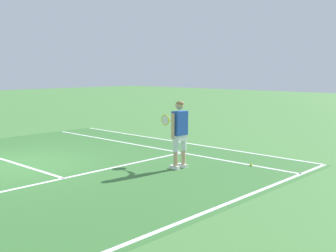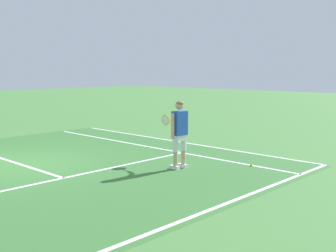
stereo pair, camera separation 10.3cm
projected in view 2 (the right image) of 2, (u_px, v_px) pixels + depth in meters
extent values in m
plane|color=#477F3D|center=(19.00, 164.00, 11.10)|extent=(80.00, 80.00, 0.00)
cube|color=#387033|center=(35.00, 169.00, 10.52)|extent=(10.98, 10.61, 0.00)
cube|color=white|center=(189.00, 218.00, 7.03)|extent=(10.98, 0.10, 0.01)
cube|color=white|center=(63.00, 178.00, 9.64)|extent=(8.23, 0.10, 0.01)
cube|color=white|center=(1.00, 158.00, 11.82)|extent=(0.10, 6.40, 0.01)
cube|color=white|center=(152.00, 147.00, 13.48)|extent=(0.10, 10.21, 0.01)
cube|color=white|center=(180.00, 142.00, 14.46)|extent=(0.10, 10.21, 0.01)
cube|color=white|center=(174.00, 167.00, 10.51)|extent=(0.12, 0.28, 0.09)
cube|color=white|center=(182.00, 166.00, 10.71)|extent=(0.12, 0.28, 0.09)
cylinder|color=tan|center=(176.00, 159.00, 10.46)|extent=(0.11, 0.11, 0.36)
cylinder|color=silver|center=(176.00, 144.00, 10.40)|extent=(0.14, 0.14, 0.41)
cylinder|color=tan|center=(183.00, 157.00, 10.65)|extent=(0.11, 0.11, 0.36)
cylinder|color=silver|center=(183.00, 142.00, 10.60)|extent=(0.14, 0.14, 0.41)
cube|color=silver|center=(180.00, 137.00, 10.48)|extent=(0.35, 0.22, 0.20)
cube|color=#234CAD|center=(180.00, 123.00, 10.43)|extent=(0.39, 0.24, 0.60)
cylinder|color=tan|center=(173.00, 126.00, 10.28)|extent=(0.09, 0.09, 0.62)
cylinder|color=#234CAD|center=(184.00, 116.00, 10.66)|extent=(0.10, 0.27, 0.29)
cylinder|color=tan|center=(180.00, 121.00, 10.86)|extent=(0.09, 0.29, 0.14)
sphere|color=tan|center=(179.00, 105.00, 10.38)|extent=(0.21, 0.21, 0.21)
ellipsoid|color=olive|center=(180.00, 103.00, 10.36)|extent=(0.21, 0.21, 0.12)
cylinder|color=#232326|center=(174.00, 121.00, 11.03)|extent=(0.04, 0.20, 0.03)
cylinder|color=yellow|center=(170.00, 121.00, 11.13)|extent=(0.03, 0.10, 0.02)
torus|color=yellow|center=(165.00, 120.00, 11.27)|extent=(0.04, 0.30, 0.30)
cylinder|color=silver|center=(165.00, 120.00, 11.27)|extent=(0.02, 0.25, 0.25)
sphere|color=#CCE02D|center=(251.00, 165.00, 10.85)|extent=(0.07, 0.07, 0.07)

